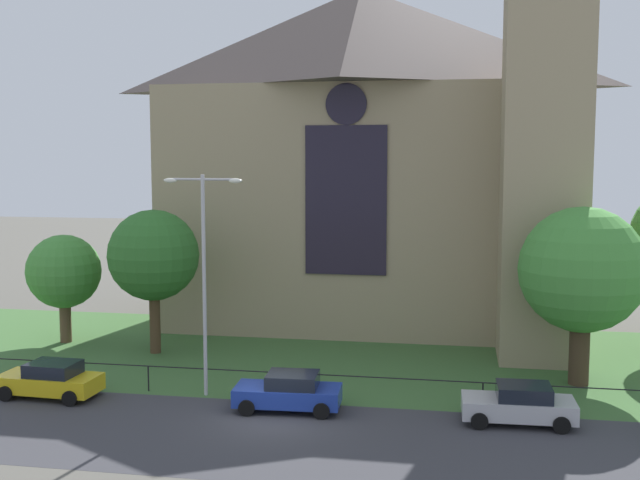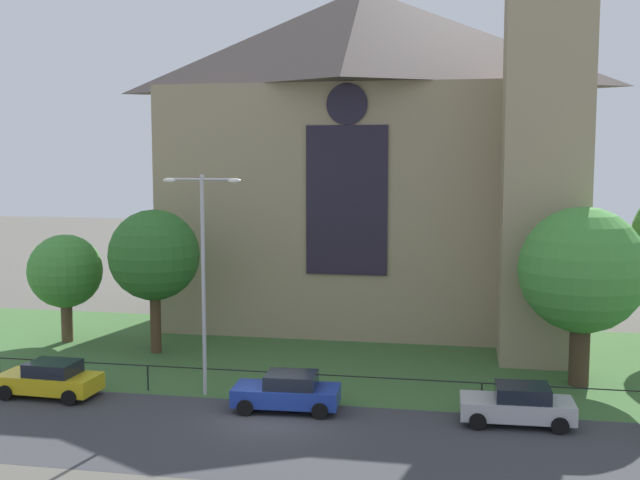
{
  "view_description": "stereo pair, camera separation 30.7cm",
  "coord_description": "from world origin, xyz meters",
  "px_view_note": "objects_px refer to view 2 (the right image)",
  "views": [
    {
      "loc": [
        6.87,
        -28.52,
        10.1
      ],
      "look_at": [
        0.35,
        8.0,
        6.09
      ],
      "focal_mm": 43.98,
      "sensor_mm": 36.0,
      "label": 1
    },
    {
      "loc": [
        7.17,
        -28.47,
        10.1
      ],
      "look_at": [
        0.35,
        8.0,
        6.09
      ],
      "focal_mm": 43.98,
      "sensor_mm": 36.0,
      "label": 2
    }
  ],
  "objects_px": {
    "parked_car_yellow": "(50,379)",
    "tree_right_near": "(582,271)",
    "parked_car_blue": "(287,392)",
    "tree_left_near": "(154,256)",
    "streetlamp_near": "(203,259)",
    "tree_left_far": "(65,272)",
    "parked_car_silver": "(518,405)",
    "church_building": "(373,153)"
  },
  "relations": [
    {
      "from": "parked_car_yellow",
      "to": "tree_right_near",
      "type": "bearing_deg",
      "value": -162.52
    },
    {
      "from": "tree_right_near",
      "to": "parked_car_blue",
      "type": "height_order",
      "value": "tree_right_near"
    },
    {
      "from": "tree_left_near",
      "to": "streetlamp_near",
      "type": "relative_size",
      "value": 0.79
    },
    {
      "from": "tree_left_near",
      "to": "tree_left_far",
      "type": "bearing_deg",
      "value": 166.53
    },
    {
      "from": "tree_left_far",
      "to": "parked_car_silver",
      "type": "height_order",
      "value": "tree_left_far"
    },
    {
      "from": "tree_left_far",
      "to": "parked_car_silver",
      "type": "bearing_deg",
      "value": -21.29
    },
    {
      "from": "tree_right_near",
      "to": "parked_car_blue",
      "type": "bearing_deg",
      "value": -154.24
    },
    {
      "from": "streetlamp_near",
      "to": "parked_car_silver",
      "type": "bearing_deg",
      "value": -5.88
    },
    {
      "from": "tree_left_far",
      "to": "tree_left_near",
      "type": "bearing_deg",
      "value": -13.47
    },
    {
      "from": "tree_right_near",
      "to": "parked_car_yellow",
      "type": "xyz_separation_m",
      "value": [
        -22.09,
        -5.84,
        -4.35
      ]
    },
    {
      "from": "streetlamp_near",
      "to": "parked_car_blue",
      "type": "distance_m",
      "value": 6.54
    },
    {
      "from": "streetlamp_near",
      "to": "parked_car_silver",
      "type": "relative_size",
      "value": 2.19
    },
    {
      "from": "tree_left_near",
      "to": "parked_car_yellow",
      "type": "relative_size",
      "value": 1.73
    },
    {
      "from": "streetlamp_near",
      "to": "tree_right_near",
      "type": "bearing_deg",
      "value": 15.61
    },
    {
      "from": "parked_car_yellow",
      "to": "church_building",
      "type": "bearing_deg",
      "value": -120.86
    },
    {
      "from": "parked_car_silver",
      "to": "tree_left_far",
      "type": "bearing_deg",
      "value": -22.86
    },
    {
      "from": "streetlamp_near",
      "to": "church_building",
      "type": "bearing_deg",
      "value": 71.93
    },
    {
      "from": "church_building",
      "to": "tree_right_near",
      "type": "height_order",
      "value": "church_building"
    },
    {
      "from": "tree_right_near",
      "to": "parked_car_silver",
      "type": "height_order",
      "value": "tree_right_near"
    },
    {
      "from": "parked_car_blue",
      "to": "tree_right_near",
      "type": "bearing_deg",
      "value": -156.94
    },
    {
      "from": "tree_left_near",
      "to": "parked_car_yellow",
      "type": "distance_m",
      "value": 9.06
    },
    {
      "from": "church_building",
      "to": "streetlamp_near",
      "type": "bearing_deg",
      "value": -108.07
    },
    {
      "from": "tree_right_near",
      "to": "parked_car_silver",
      "type": "distance_m",
      "value": 7.78
    },
    {
      "from": "tree_left_near",
      "to": "streetlamp_near",
      "type": "height_order",
      "value": "streetlamp_near"
    },
    {
      "from": "tree_left_near",
      "to": "tree_right_near",
      "type": "xyz_separation_m",
      "value": [
        20.6,
        -2.0,
        0.06
      ]
    },
    {
      "from": "tree_right_near",
      "to": "streetlamp_near",
      "type": "height_order",
      "value": "streetlamp_near"
    },
    {
      "from": "streetlamp_near",
      "to": "tree_left_far",
      "type": "bearing_deg",
      "value": 143.56
    },
    {
      "from": "tree_left_near",
      "to": "tree_left_far",
      "type": "height_order",
      "value": "tree_left_near"
    },
    {
      "from": "parked_car_blue",
      "to": "parked_car_silver",
      "type": "distance_m",
      "value": 8.92
    },
    {
      "from": "tree_left_far",
      "to": "streetlamp_near",
      "type": "height_order",
      "value": "streetlamp_near"
    },
    {
      "from": "streetlamp_near",
      "to": "parked_car_silver",
      "type": "height_order",
      "value": "streetlamp_near"
    },
    {
      "from": "church_building",
      "to": "tree_left_near",
      "type": "height_order",
      "value": "church_building"
    },
    {
      "from": "streetlamp_near",
      "to": "parked_car_blue",
      "type": "height_order",
      "value": "streetlamp_near"
    },
    {
      "from": "streetlamp_near",
      "to": "tree_left_near",
      "type": "bearing_deg",
      "value": 127.02
    },
    {
      "from": "church_building",
      "to": "parked_car_silver",
      "type": "relative_size",
      "value": 6.12
    },
    {
      "from": "tree_left_far",
      "to": "parked_car_blue",
      "type": "bearing_deg",
      "value": -32.25
    },
    {
      "from": "church_building",
      "to": "parked_car_blue",
      "type": "distance_m",
      "value": 19.79
    },
    {
      "from": "tree_left_far",
      "to": "parked_car_yellow",
      "type": "relative_size",
      "value": 1.37
    },
    {
      "from": "church_building",
      "to": "parked_car_blue",
      "type": "relative_size",
      "value": 6.07
    },
    {
      "from": "tree_right_near",
      "to": "tree_left_far",
      "type": "bearing_deg",
      "value": 172.71
    },
    {
      "from": "church_building",
      "to": "tree_left_far",
      "type": "distance_m",
      "value": 18.87
    },
    {
      "from": "tree_right_near",
      "to": "parked_car_silver",
      "type": "xyz_separation_m",
      "value": [
        -2.96,
        -5.73,
        -4.35
      ]
    }
  ]
}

